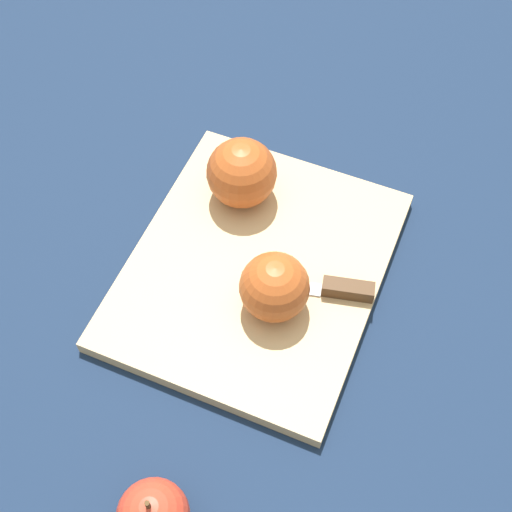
{
  "coord_description": "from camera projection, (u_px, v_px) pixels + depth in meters",
  "views": [
    {
      "loc": [
        0.43,
        0.16,
        0.75
      ],
      "look_at": [
        0.0,
        0.0,
        0.04
      ],
      "focal_mm": 50.0,
      "sensor_mm": 36.0,
      "label": 1
    }
  ],
  "objects": [
    {
      "name": "knife",
      "position": [
        337.0,
        290.0,
        0.83
      ],
      "size": [
        0.04,
        0.15,
        0.02
      ],
      "rotation": [
        0.0,
        0.0,
        -1.38
      ],
      "color": "silver",
      "rests_on": "cutting_board"
    },
    {
      "name": "ground_plane",
      "position": [
        256.0,
        273.0,
        0.88
      ],
      "size": [
        4.0,
        4.0,
        0.0
      ],
      "primitive_type": "plane",
      "color": "#14233D"
    },
    {
      "name": "cutting_board",
      "position": [
        256.0,
        269.0,
        0.87
      ],
      "size": [
        0.37,
        0.31,
        0.02
      ],
      "color": "tan",
      "rests_on": "ground_plane"
    },
    {
      "name": "apple_half_right",
      "position": [
        275.0,
        287.0,
        0.8
      ],
      "size": [
        0.08,
        0.08,
        0.08
      ],
      "rotation": [
        0.0,
        0.0,
        2.55
      ],
      "color": "#AD4C1E",
      "rests_on": "cutting_board"
    },
    {
      "name": "apple_half_left",
      "position": [
        242.0,
        173.0,
        0.88
      ],
      "size": [
        0.09,
        0.09,
        0.09
      ],
      "rotation": [
        0.0,
        0.0,
        1.77
      ],
      "color": "#AD4C1E",
      "rests_on": "cutting_board"
    }
  ]
}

